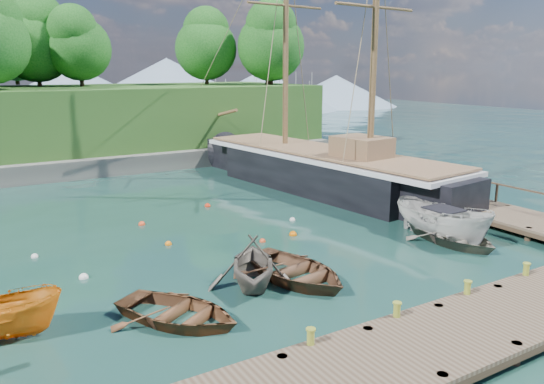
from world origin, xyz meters
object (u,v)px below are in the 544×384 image
at_px(rowboat_0, 179,321).
at_px(cabin_boat_white, 441,239).
at_px(rowboat_1, 253,286).
at_px(rowboat_2, 295,280).
at_px(schooner, 324,173).
at_px(rowboat_3, 453,244).

xyz_separation_m(rowboat_0, cabin_boat_white, (13.03, 1.34, 0.00)).
xyz_separation_m(rowboat_1, cabin_boat_white, (9.77, 0.13, 0.00)).
distance_m(rowboat_2, schooner, 14.80).
bearing_deg(rowboat_0, rowboat_2, -21.88).
relative_size(rowboat_3, cabin_boat_white, 0.85).
bearing_deg(schooner, cabin_boat_white, -104.14).
xyz_separation_m(rowboat_0, schooner, (14.40, 12.09, 1.08)).
bearing_deg(schooner, rowboat_2, -137.40).
distance_m(rowboat_1, rowboat_2, 1.59).
relative_size(rowboat_0, rowboat_2, 0.88).
height_order(rowboat_2, rowboat_3, rowboat_2).
distance_m(rowboat_0, rowboat_1, 3.48).
height_order(rowboat_1, cabin_boat_white, rowboat_1).
relative_size(rowboat_0, schooner, 0.15).
relative_size(rowboat_1, rowboat_3, 0.88).
relative_size(rowboat_0, cabin_boat_white, 0.84).
height_order(rowboat_0, rowboat_3, rowboat_3).
relative_size(cabin_boat_white, schooner, 0.18).
bearing_deg(cabin_boat_white, schooner, 77.59).
bearing_deg(schooner, rowboat_0, -146.88).
bearing_deg(cabin_boat_white, rowboat_3, -95.18).
distance_m(rowboat_0, rowboat_3, 13.05).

